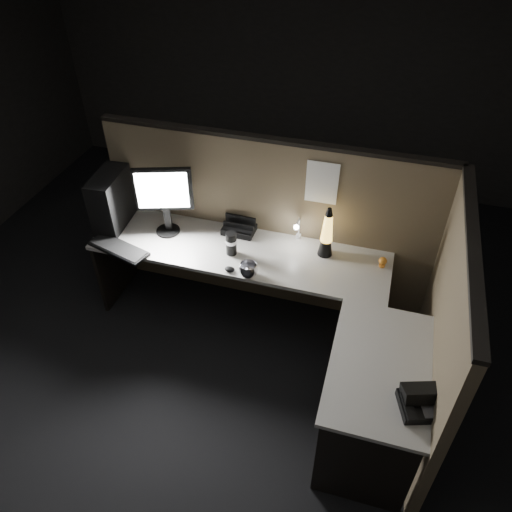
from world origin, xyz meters
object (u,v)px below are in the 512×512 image
(desk_phone, at_px, (422,401))
(keyboard, at_px, (119,249))
(monitor, at_px, (164,195))
(pc_tower, at_px, (111,200))
(lava_lamp, at_px, (327,236))

(desk_phone, bearing_deg, keyboard, 143.26)
(monitor, xyz_separation_m, desk_phone, (2.00, -1.10, -0.29))
(pc_tower, height_order, desk_phone, pc_tower)
(keyboard, distance_m, desk_phone, 2.39)
(lava_lamp, bearing_deg, monitor, -177.18)
(pc_tower, distance_m, keyboard, 0.42)
(monitor, distance_m, desk_phone, 2.30)
(pc_tower, distance_m, monitor, 0.47)
(keyboard, height_order, lava_lamp, lava_lamp)
(pc_tower, xyz_separation_m, lava_lamp, (1.71, 0.09, -0.05))
(pc_tower, height_order, keyboard, pc_tower)
(monitor, xyz_separation_m, keyboard, (-0.27, -0.34, -0.33))
(monitor, xyz_separation_m, lava_lamp, (1.26, 0.06, -0.17))
(pc_tower, relative_size, lava_lamp, 1.09)
(lava_lamp, bearing_deg, pc_tower, -176.96)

